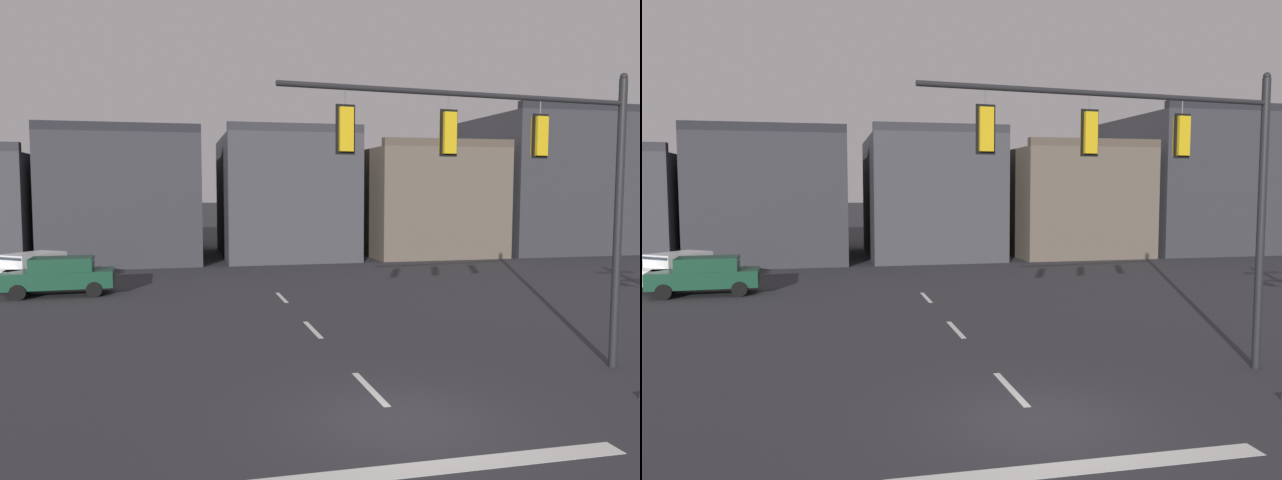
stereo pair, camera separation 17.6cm
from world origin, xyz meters
The scene contains 7 objects.
ground_plane centered at (0.00, 0.00, 0.00)m, with size 400.00×400.00×0.00m, color #2B2B30.
stop_bar_paint centered at (0.00, -2.00, 0.00)m, with size 6.40×0.50×0.01m, color silver.
lane_centreline centered at (0.00, 2.00, 0.00)m, with size 0.16×26.40×0.01m.
signal_mast_near_side centered at (3.68, 1.95, 5.02)m, with size 8.78×1.12×7.29m.
car_lot_nearside centered at (-10.48, 18.92, 0.86)m, with size 4.09×4.60×1.61m.
car_lot_middle centered at (-9.04, 16.66, 0.86)m, with size 4.53×2.10×1.61m.
building_row centered at (5.74, 30.42, 4.06)m, with size 50.30×13.38×10.13m.
Camera 1 is at (-4.14, -10.91, 4.47)m, focal length 34.59 mm.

